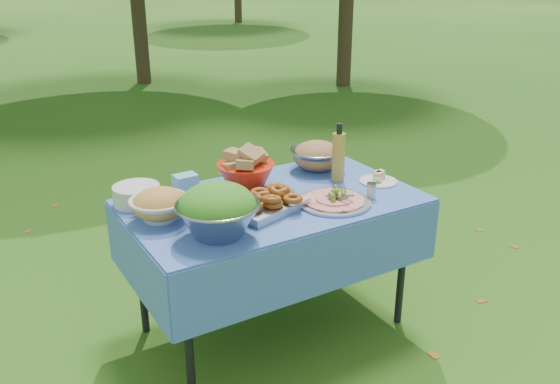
# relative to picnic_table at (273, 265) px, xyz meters

# --- Properties ---
(ground) EXTENTS (80.00, 80.00, 0.00)m
(ground) POSITION_rel_picnic_table_xyz_m (0.00, 0.00, -0.38)
(ground) COLOR #1B3E0B
(ground) RESTS_ON ground
(picnic_table) EXTENTS (1.46, 0.86, 0.76)m
(picnic_table) POSITION_rel_picnic_table_xyz_m (0.00, 0.00, 0.00)
(picnic_table) COLOR #7098D7
(picnic_table) RESTS_ON ground
(salad_bowl) EXTENTS (0.49, 0.49, 0.24)m
(salad_bowl) POSITION_rel_picnic_table_xyz_m (-0.41, -0.23, 0.50)
(salad_bowl) COLOR gray
(salad_bowl) RESTS_ON picnic_table
(pasta_bowl_white) EXTENTS (0.35, 0.35, 0.15)m
(pasta_bowl_white) POSITION_rel_picnic_table_xyz_m (-0.57, 0.06, 0.46)
(pasta_bowl_white) COLOR silver
(pasta_bowl_white) RESTS_ON picnic_table
(plate_stack) EXTENTS (0.25, 0.25, 0.09)m
(plate_stack) POSITION_rel_picnic_table_xyz_m (-0.60, 0.30, 0.43)
(plate_stack) COLOR silver
(plate_stack) RESTS_ON picnic_table
(wipes_box) EXTENTS (0.12, 0.09, 0.11)m
(wipes_box) POSITION_rel_picnic_table_xyz_m (-0.35, 0.30, 0.43)
(wipes_box) COLOR #7AB1C6
(wipes_box) RESTS_ON picnic_table
(sanitizer_bottle) EXTENTS (0.07, 0.07, 0.17)m
(sanitizer_bottle) POSITION_rel_picnic_table_xyz_m (-0.02, 0.39, 0.47)
(sanitizer_bottle) COLOR #D5878F
(sanitizer_bottle) RESTS_ON picnic_table
(bread_bowl) EXTENTS (0.35, 0.35, 0.20)m
(bread_bowl) POSITION_rel_picnic_table_xyz_m (-0.04, 0.22, 0.48)
(bread_bowl) COLOR red
(bread_bowl) RESTS_ON picnic_table
(pasta_bowl_steel) EXTENTS (0.39, 0.39, 0.16)m
(pasta_bowl_steel) POSITION_rel_picnic_table_xyz_m (0.45, 0.27, 0.46)
(pasta_bowl_steel) COLOR gray
(pasta_bowl_steel) RESTS_ON picnic_table
(fried_tray) EXTENTS (0.42, 0.35, 0.09)m
(fried_tray) POSITION_rel_picnic_table_xyz_m (-0.10, -0.10, 0.42)
(fried_tray) COLOR #B5B5BA
(fried_tray) RESTS_ON picnic_table
(charcuterie_platter) EXTENTS (0.44, 0.44, 0.09)m
(charcuterie_platter) POSITION_rel_picnic_table_xyz_m (0.24, -0.20, 0.42)
(charcuterie_platter) COLOR #A0A1A6
(charcuterie_platter) RESTS_ON picnic_table
(oil_bottle) EXTENTS (0.09, 0.09, 0.32)m
(oil_bottle) POSITION_rel_picnic_table_xyz_m (0.44, 0.05, 0.54)
(oil_bottle) COLOR #A99237
(oil_bottle) RESTS_ON picnic_table
(cheese_plate) EXTENTS (0.24, 0.24, 0.06)m
(cheese_plate) POSITION_rel_picnic_table_xyz_m (0.62, -0.08, 0.41)
(cheese_plate) COLOR silver
(cheese_plate) RESTS_ON picnic_table
(shaker) EXTENTS (0.06, 0.06, 0.08)m
(shaker) POSITION_rel_picnic_table_xyz_m (0.44, -0.24, 0.42)
(shaker) COLOR silver
(shaker) RESTS_ON picnic_table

